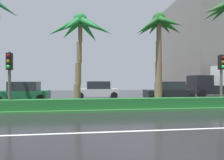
{
  "coord_description": "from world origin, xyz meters",
  "views": [
    {
      "loc": [
        -1.96,
        -4.88,
        1.88
      ],
      "look_at": [
        0.45,
        13.86,
        1.86
      ],
      "focal_mm": 30.97,
      "sensor_mm": 36.0,
      "label": 1
    }
  ],
  "objects_px": {
    "car_in_traffic_second": "(97,90)",
    "box_truck_lead": "(219,83)",
    "palm_tree_centre": "(159,32)",
    "traffic_signal_median_left": "(9,70)",
    "traffic_signal_median_right": "(221,70)",
    "palm_tree_centre_left": "(80,32)",
    "car_in_traffic_leading": "(23,92)",
    "car_in_traffic_third": "(169,91)"
  },
  "relations": [
    {
      "from": "traffic_signal_median_right",
      "to": "car_in_traffic_second",
      "type": "relative_size",
      "value": 0.8
    },
    {
      "from": "palm_tree_centre_left",
      "to": "car_in_traffic_third",
      "type": "relative_size",
      "value": 1.45
    },
    {
      "from": "traffic_signal_median_right",
      "to": "box_truck_lead",
      "type": "height_order",
      "value": "traffic_signal_median_right"
    },
    {
      "from": "car_in_traffic_leading",
      "to": "box_truck_lead",
      "type": "relative_size",
      "value": 0.67
    },
    {
      "from": "traffic_signal_median_left",
      "to": "car_in_traffic_leading",
      "type": "bearing_deg",
      "value": 100.15
    },
    {
      "from": "palm_tree_centre_left",
      "to": "traffic_signal_median_right",
      "type": "xyz_separation_m",
      "value": [
        9.29,
        -1.43,
        -2.57
      ]
    },
    {
      "from": "car_in_traffic_third",
      "to": "palm_tree_centre_left",
      "type": "bearing_deg",
      "value": 25.28
    },
    {
      "from": "palm_tree_centre",
      "to": "traffic_signal_median_left",
      "type": "xyz_separation_m",
      "value": [
        -9.42,
        -1.65,
        -2.83
      ]
    },
    {
      "from": "traffic_signal_median_right",
      "to": "car_in_traffic_leading",
      "type": "distance_m",
      "value": 15.28
    },
    {
      "from": "palm_tree_centre_left",
      "to": "box_truck_lead",
      "type": "distance_m",
      "value": 16.81
    },
    {
      "from": "car_in_traffic_second",
      "to": "box_truck_lead",
      "type": "bearing_deg",
      "value": -179.24
    },
    {
      "from": "car_in_traffic_second",
      "to": "traffic_signal_median_right",
      "type": "bearing_deg",
      "value": 134.63
    },
    {
      "from": "palm_tree_centre_left",
      "to": "traffic_signal_median_left",
      "type": "xyz_separation_m",
      "value": [
        -3.9,
        -1.62,
        -2.66
      ]
    },
    {
      "from": "palm_tree_centre_left",
      "to": "traffic_signal_median_right",
      "type": "distance_m",
      "value": 9.75
    },
    {
      "from": "palm_tree_centre",
      "to": "car_in_traffic_leading",
      "type": "bearing_deg",
      "value": 159.3
    },
    {
      "from": "palm_tree_centre",
      "to": "traffic_signal_median_right",
      "type": "distance_m",
      "value": 4.89
    },
    {
      "from": "palm_tree_centre",
      "to": "car_in_traffic_leading",
      "type": "relative_size",
      "value": 1.52
    },
    {
      "from": "palm_tree_centre_left",
      "to": "box_truck_lead",
      "type": "relative_size",
      "value": 0.98
    },
    {
      "from": "palm_tree_centre",
      "to": "car_in_traffic_second",
      "type": "bearing_deg",
      "value": 122.04
    },
    {
      "from": "car_in_traffic_second",
      "to": "box_truck_lead",
      "type": "xyz_separation_m",
      "value": [
        13.53,
        0.18,
        0.72
      ]
    },
    {
      "from": "traffic_signal_median_left",
      "to": "car_in_traffic_second",
      "type": "bearing_deg",
      "value": 56.33
    },
    {
      "from": "traffic_signal_median_right",
      "to": "car_in_traffic_second",
      "type": "bearing_deg",
      "value": 134.63
    },
    {
      "from": "car_in_traffic_second",
      "to": "box_truck_lead",
      "type": "distance_m",
      "value": 13.55
    },
    {
      "from": "box_truck_lead",
      "to": "car_in_traffic_second",
      "type": "bearing_deg",
      "value": 0.76
    },
    {
      "from": "palm_tree_centre_left",
      "to": "car_in_traffic_second",
      "type": "xyz_separation_m",
      "value": [
        1.49,
        6.47,
        -4.26
      ]
    },
    {
      "from": "palm_tree_centre_left",
      "to": "car_in_traffic_leading",
      "type": "relative_size",
      "value": 1.45
    },
    {
      "from": "traffic_signal_median_right",
      "to": "car_in_traffic_third",
      "type": "distance_m",
      "value": 5.61
    },
    {
      "from": "traffic_signal_median_right",
      "to": "car_in_traffic_leading",
      "type": "height_order",
      "value": "traffic_signal_median_right"
    },
    {
      "from": "traffic_signal_median_right",
      "to": "box_truck_lead",
      "type": "bearing_deg",
      "value": 54.64
    },
    {
      "from": "palm_tree_centre",
      "to": "traffic_signal_median_right",
      "type": "bearing_deg",
      "value": -21.2
    },
    {
      "from": "car_in_traffic_second",
      "to": "car_in_traffic_third",
      "type": "bearing_deg",
      "value": 156.85
    },
    {
      "from": "palm_tree_centre",
      "to": "traffic_signal_median_left",
      "type": "height_order",
      "value": "palm_tree_centre"
    },
    {
      "from": "traffic_signal_median_right",
      "to": "car_in_traffic_second",
      "type": "xyz_separation_m",
      "value": [
        -7.8,
        7.9,
        -1.69
      ]
    },
    {
      "from": "traffic_signal_median_left",
      "to": "box_truck_lead",
      "type": "height_order",
      "value": "same"
    },
    {
      "from": "car_in_traffic_leading",
      "to": "car_in_traffic_second",
      "type": "bearing_deg",
      "value": -158.63
    },
    {
      "from": "traffic_signal_median_left",
      "to": "car_in_traffic_third",
      "type": "xyz_separation_m",
      "value": [
        11.8,
        5.35,
        -1.6
      ]
    },
    {
      "from": "palm_tree_centre_left",
      "to": "car_in_traffic_leading",
      "type": "distance_m",
      "value": 7.61
    },
    {
      "from": "box_truck_lead",
      "to": "palm_tree_centre_left",
      "type": "bearing_deg",
      "value": 23.87
    },
    {
      "from": "palm_tree_centre",
      "to": "traffic_signal_median_left",
      "type": "distance_m",
      "value": 9.97
    },
    {
      "from": "palm_tree_centre",
      "to": "traffic_signal_median_left",
      "type": "bearing_deg",
      "value": -170.05
    },
    {
      "from": "car_in_traffic_second",
      "to": "palm_tree_centre_left",
      "type": "bearing_deg",
      "value": 77.0
    },
    {
      "from": "palm_tree_centre_left",
      "to": "traffic_signal_median_left",
      "type": "bearing_deg",
      "value": -157.4
    }
  ]
}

